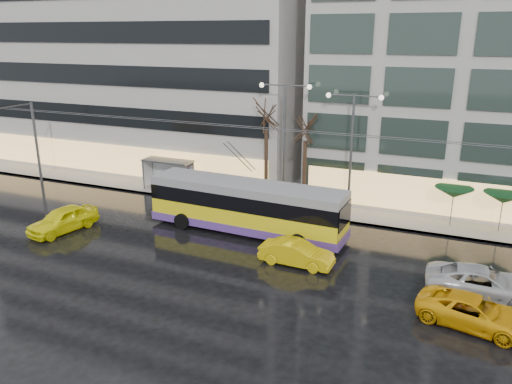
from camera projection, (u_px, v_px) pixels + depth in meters
The scene contains 20 objects.
ground at pixel (189, 256), 29.53m from camera, with size 140.00×140.00×0.00m, color black.
sidewalk at pixel (296, 192), 41.05m from camera, with size 80.00×10.00×0.15m, color gray.
kerb at pixel (275, 211), 36.71m from camera, with size 80.00×0.10×0.15m, color slate.
building_left at pixel (140, 48), 48.70m from camera, with size 34.00×14.00×22.00m, color #B1AEA9.
trolleybus at pixel (246, 208), 32.65m from camera, with size 13.33×5.42×6.13m.
catenary at pixel (257, 158), 34.82m from camera, with size 42.24×5.12×7.00m.
bus_shelter at pixel (165, 167), 41.40m from camera, with size 4.20×1.60×2.51m.
street_lamp_near at pixel (284, 128), 36.44m from camera, with size 3.96×0.36×9.03m.
street_lamp_far at pixel (352, 137), 34.67m from camera, with size 3.96×0.36×8.53m.
tree_a at pixel (266, 111), 36.83m from camera, with size 3.20×3.20×8.40m.
tree_b at pixel (306, 123), 36.11m from camera, with size 3.20×3.20×7.70m.
parasol_a at pixel (454, 193), 33.26m from camera, with size 2.50×2.50×2.65m.
parasol_b at pixel (503, 198), 32.16m from camera, with size 2.50×2.50×2.65m.
taxi_a at pixel (63, 219), 33.05m from camera, with size 1.92×4.78×1.63m, color #FFF80D.
taxi_b at pixel (296, 253), 28.28m from camera, with size 1.48×4.24×1.40m, color yellow.
taxi_c at pixel (474, 312), 22.36m from camera, with size 2.29×4.96×1.38m, color #F4AF0C.
sedan_silver at pixel (482, 283), 24.85m from camera, with size 2.50×5.42×1.51m, color silver.
pedestrian_a at pixel (188, 174), 40.86m from camera, with size 1.07×1.09×2.19m.
pedestrian_b at pixel (208, 184), 40.02m from camera, with size 1.05×0.93×1.82m.
pedestrian_c at pixel (149, 169), 43.54m from camera, with size 1.21×1.14×2.11m.
Camera 1 is at (14.10, -23.31, 12.66)m, focal length 35.00 mm.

